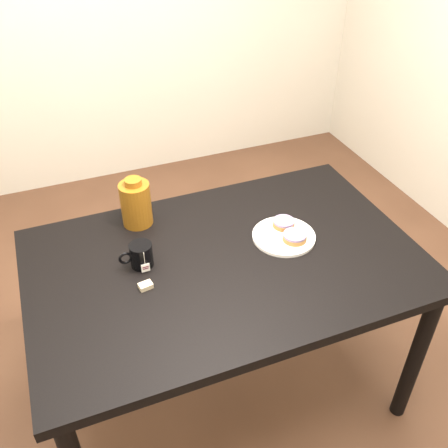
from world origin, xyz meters
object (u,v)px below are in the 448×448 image
object	(u,v)px
bagel_back	(284,223)
table	(225,276)
plate	(284,236)
mug	(141,255)
teabag_pouch	(146,286)
bagel_front	(295,237)
bagel_package	(136,203)

from	to	relation	value
bagel_back	table	bearing A→B (deg)	-163.10
plate	mug	size ratio (longest dim) A/B	1.95
teabag_pouch	table	bearing A→B (deg)	7.39
bagel_front	mug	bearing A→B (deg)	171.31
plate	mug	distance (m)	0.54
table	bagel_front	world-z (taller)	bagel_front
bagel_front	teabag_pouch	bearing A→B (deg)	-176.84
table	mug	size ratio (longest dim) A/B	11.43
bagel_back	bagel_front	world-z (taller)	same
plate	mug	world-z (taller)	mug
table	bagel_front	distance (m)	0.30
teabag_pouch	bagel_package	bearing A→B (deg)	80.11
bagel_back	bagel_package	bearing A→B (deg)	154.50
bagel_front	bagel_package	distance (m)	0.62
plate	bagel_package	world-z (taller)	bagel_package
table	bagel_back	world-z (taller)	bagel_back
teabag_pouch	bagel_package	size ratio (longest dim) A/B	0.22
teabag_pouch	bagel_package	world-z (taller)	bagel_package
bagel_back	bagel_package	distance (m)	0.57
table	teabag_pouch	world-z (taller)	teabag_pouch
plate	bagel_package	bearing A→B (deg)	148.80
teabag_pouch	plate	bearing A→B (deg)	7.33
bagel_back	teabag_pouch	distance (m)	0.59
bagel_back	teabag_pouch	size ratio (longest dim) A/B	2.28
plate	teabag_pouch	xyz separation A→B (m)	(-0.55, -0.07, 0.00)
bagel_back	bagel_package	size ratio (longest dim) A/B	0.51
mug	bagel_package	world-z (taller)	bagel_package
bagel_back	mug	bearing A→B (deg)	-179.47
table	bagel_front	bearing A→B (deg)	-1.56
mug	bagel_back	bearing A→B (deg)	-1.02
table	bagel_back	bearing A→B (deg)	16.90
plate	bagel_back	bearing A→B (deg)	64.92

